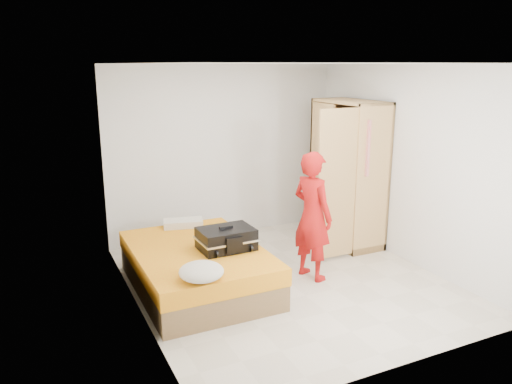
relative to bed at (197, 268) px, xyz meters
name	(u,v)px	position (x,y,z in m)	size (l,w,h in m)	color
room	(288,178)	(1.05, -0.29, 1.05)	(4.00, 4.02, 2.60)	beige
bed	(197,268)	(0.00, 0.00, 0.00)	(1.42, 2.02, 0.50)	brown
wardrobe	(347,177)	(2.50, 0.56, 0.75)	(1.17, 1.20, 2.10)	#DEAC6C
person	(312,216)	(1.39, -0.31, 0.55)	(0.58, 0.38, 1.60)	#B40B19
suitcase	(226,239)	(0.31, -0.17, 0.37)	(0.65, 0.49, 0.28)	black
round_cushion	(201,272)	(-0.24, -0.86, 0.33)	(0.45, 0.45, 0.17)	beige
pillow	(183,223)	(0.10, 0.85, 0.29)	(0.51, 0.26, 0.09)	beige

